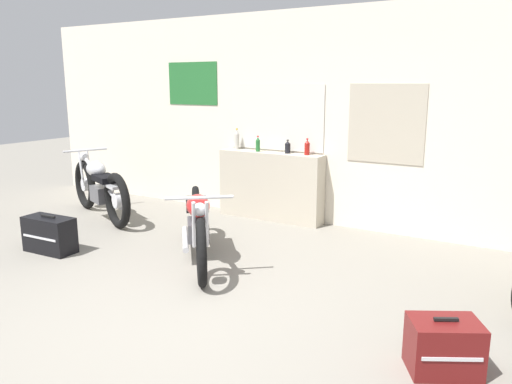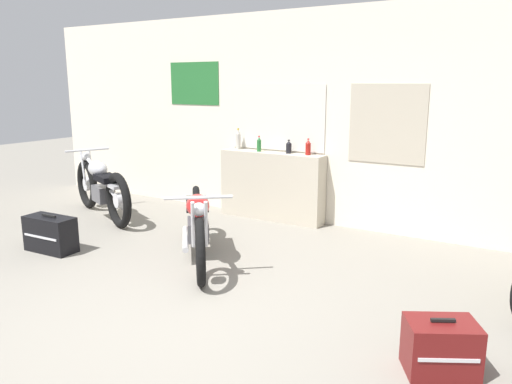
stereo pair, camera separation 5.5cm
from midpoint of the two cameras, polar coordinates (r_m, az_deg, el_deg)
ground_plane at (r=4.13m, az=-12.06°, el=-14.78°), size 24.00×24.00×0.00m
wall_back at (r=6.61m, az=7.86°, el=8.24°), size 10.00×0.07×2.80m
sill_counter at (r=6.90m, az=1.45°, el=0.69°), size 1.51×0.28×0.94m
bottle_leftmost at (r=7.13m, az=-2.42°, el=5.97°), size 0.07×0.07×0.30m
bottle_left_center at (r=6.89m, az=-0.02°, el=5.45°), size 0.06×0.06×0.22m
bottle_center at (r=6.72m, az=3.40°, el=5.13°), size 0.08×0.08×0.18m
bottle_right_center at (r=6.59m, az=5.62°, el=5.07°), size 0.07×0.07×0.22m
motorcycle_red at (r=5.36m, az=-6.96°, el=-3.48°), size 1.39×1.68×0.83m
motorcycle_silver at (r=7.32m, az=-17.62°, el=0.47°), size 1.91×0.96×0.92m
hard_case_black at (r=6.08m, az=-22.76°, el=-4.51°), size 0.61×0.31×0.43m
hard_case_darkred at (r=3.63m, az=20.24°, el=-16.21°), size 0.54×0.49×0.38m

